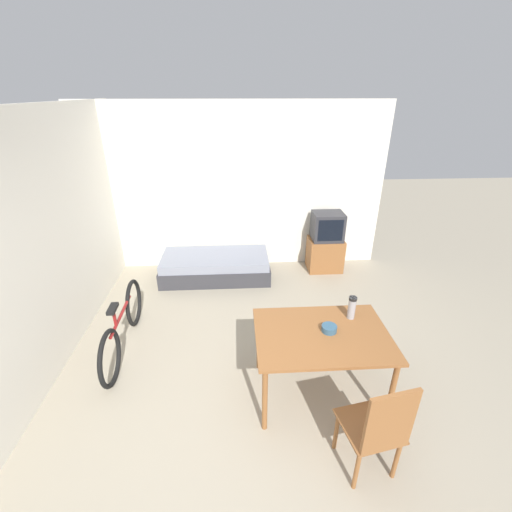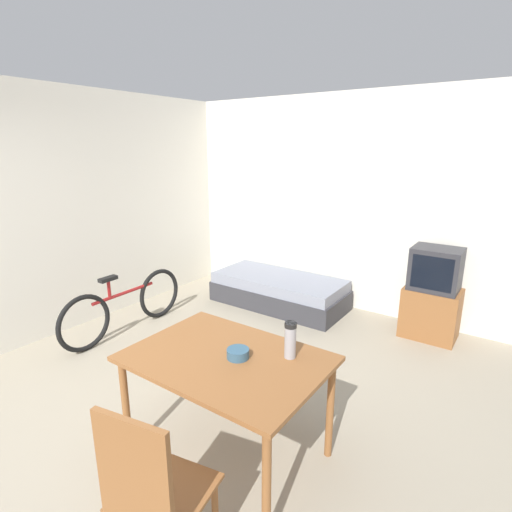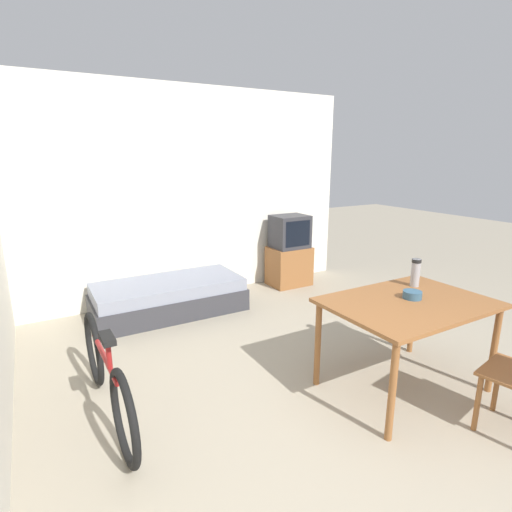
% 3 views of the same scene
% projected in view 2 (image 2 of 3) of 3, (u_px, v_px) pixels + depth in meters
% --- Properties ---
extents(ground_plane, '(20.00, 20.00, 0.00)m').
position_uv_depth(ground_plane, '(47.00, 481.00, 2.54)').
color(ground_plane, '#9E937F').
extents(wall_back, '(4.93, 0.06, 2.70)m').
position_uv_depth(wall_back, '(323.00, 202.00, 5.23)').
color(wall_back, silver).
rests_on(wall_back, ground_plane).
extents(wall_left, '(0.06, 4.83, 2.70)m').
position_uv_depth(wall_left, '(101.00, 207.00, 4.80)').
color(wall_left, silver).
rests_on(wall_left, ground_plane).
extents(daybed, '(1.76, 0.80, 0.40)m').
position_uv_depth(daybed, '(279.00, 291.00, 5.33)').
color(daybed, '#333338').
rests_on(daybed, ground_plane).
extents(tv, '(0.57, 0.43, 1.02)m').
position_uv_depth(tv, '(432.00, 295.00, 4.36)').
color(tv, brown).
rests_on(tv, ground_plane).
extents(dining_table, '(1.26, 0.89, 0.75)m').
position_uv_depth(dining_table, '(227.00, 368.00, 2.60)').
color(dining_table, brown).
rests_on(dining_table, ground_plane).
extents(wooden_chair, '(0.49, 0.49, 0.99)m').
position_uv_depth(wooden_chair, '(151.00, 491.00, 1.83)').
color(wooden_chair, brown).
rests_on(wooden_chair, ground_plane).
extents(bicycle, '(0.09, 1.65, 0.71)m').
position_uv_depth(bicycle, '(125.00, 306.00, 4.51)').
color(bicycle, black).
rests_on(bicycle, ground_plane).
extents(thermos_flask, '(0.08, 0.08, 0.24)m').
position_uv_depth(thermos_flask, '(290.00, 338.00, 2.54)').
color(thermos_flask, '#99999E').
rests_on(thermos_flask, dining_table).
extents(mate_bowl, '(0.14, 0.14, 0.06)m').
position_uv_depth(mate_bowl, '(238.00, 353.00, 2.55)').
color(mate_bowl, '#335670').
rests_on(mate_bowl, dining_table).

